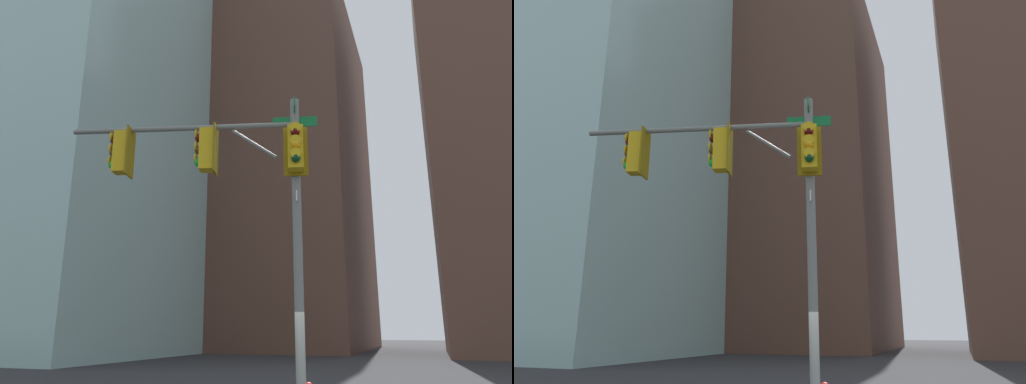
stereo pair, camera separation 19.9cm
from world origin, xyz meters
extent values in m
cylinder|color=slate|center=(-0.44, -0.31, 3.66)|extent=(0.20, 0.20, 7.31)
cylinder|color=slate|center=(0.24, -2.85, 6.69)|extent=(1.48, 5.11, 0.12)
cylinder|color=slate|center=(-0.20, -1.22, 6.24)|extent=(0.35, 1.02, 0.75)
cube|color=#0F6B33|center=(-0.44, -0.31, 7.06)|extent=(0.90, 0.27, 0.24)
cube|color=#0F6B33|center=(-0.44, -0.31, 6.76)|extent=(0.29, 0.99, 0.24)
cube|color=white|center=(-0.44, -0.31, 4.94)|extent=(0.44, 0.15, 0.24)
cube|color=gold|center=(0.08, -2.26, 6.13)|extent=(0.42, 0.42, 1.00)
cube|color=#7D640C|center=(0.03, -2.08, 6.13)|extent=(0.54, 0.18, 1.16)
sphere|color=#470A07|center=(0.14, -2.46, 6.43)|extent=(0.20, 0.20, 0.20)
cylinder|color=gold|center=(0.15, -2.52, 6.52)|extent=(0.23, 0.10, 0.23)
sphere|color=#4C330A|center=(0.14, -2.46, 6.13)|extent=(0.20, 0.20, 0.20)
cylinder|color=gold|center=(0.15, -2.52, 6.22)|extent=(0.23, 0.10, 0.23)
sphere|color=green|center=(0.14, -2.46, 5.83)|extent=(0.20, 0.20, 0.20)
cylinder|color=gold|center=(0.15, -2.52, 5.92)|extent=(0.23, 0.10, 0.23)
cube|color=gold|center=(0.61, -4.22, 6.13)|extent=(0.42, 0.42, 1.00)
cube|color=#7D640C|center=(0.56, -4.04, 6.13)|extent=(0.54, 0.18, 1.16)
sphere|color=#470A07|center=(0.66, -4.42, 6.43)|extent=(0.20, 0.20, 0.20)
cylinder|color=gold|center=(0.68, -4.48, 6.52)|extent=(0.23, 0.10, 0.23)
sphere|color=#4C330A|center=(0.66, -4.42, 6.13)|extent=(0.20, 0.20, 0.20)
cylinder|color=gold|center=(0.68, -4.48, 6.22)|extent=(0.23, 0.10, 0.23)
sphere|color=green|center=(0.66, -4.42, 5.83)|extent=(0.20, 0.20, 0.20)
cylinder|color=gold|center=(0.68, -4.48, 5.92)|extent=(0.23, 0.10, 0.23)
cube|color=gold|center=(-0.15, -0.23, 5.99)|extent=(0.42, 0.42, 1.00)
cube|color=#7D640C|center=(-0.33, -0.28, 5.99)|extent=(0.18, 0.54, 1.16)
sphere|color=#470A07|center=(0.05, -0.18, 6.29)|extent=(0.20, 0.20, 0.20)
cylinder|color=gold|center=(0.11, -0.16, 6.38)|extent=(0.10, 0.23, 0.23)
sphere|color=#F29E0C|center=(0.05, -0.18, 5.99)|extent=(0.20, 0.20, 0.20)
cylinder|color=gold|center=(0.11, -0.16, 6.08)|extent=(0.10, 0.23, 0.23)
sphere|color=#0A3819|center=(0.05, -0.18, 5.69)|extent=(0.20, 0.20, 0.20)
cylinder|color=gold|center=(0.11, -0.16, 5.78)|extent=(0.10, 0.23, 0.23)
cube|color=brown|center=(-45.68, -13.12, 20.75)|extent=(25.98, 17.10, 41.49)
cube|color=#9EC6C1|center=(-29.46, -30.88, 35.77)|extent=(32.07, 25.46, 71.54)
camera|label=1|loc=(9.43, 2.30, 2.15)|focal=33.63mm
camera|label=2|loc=(9.36, 2.48, 2.15)|focal=33.63mm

